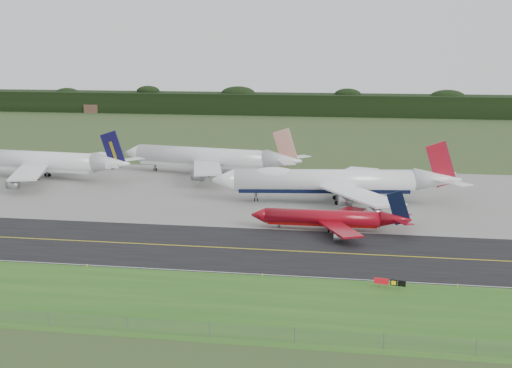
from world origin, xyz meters
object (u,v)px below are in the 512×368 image
(jet_navy_gold, at_px, (41,162))
(jet_ba_747, at_px, (333,181))
(jet_star_tail, at_px, (211,158))
(jet_red_737, at_px, (331,219))
(taxiway_sign, at_px, (390,282))

(jet_navy_gold, bearing_deg, jet_ba_747, -11.80)
(jet_star_tail, bearing_deg, jet_ba_747, -39.51)
(jet_red_737, bearing_deg, jet_navy_gold, 152.61)
(jet_ba_747, xyz_separation_m, jet_red_737, (1.43, -28.54, -2.89))
(taxiway_sign, bearing_deg, jet_red_737, 108.15)
(jet_navy_gold, height_order, taxiway_sign, jet_navy_gold)
(jet_red_737, height_order, taxiway_sign, jet_red_737)
(taxiway_sign, bearing_deg, jet_star_tail, 118.56)
(jet_star_tail, xyz_separation_m, taxiway_sign, (53.77, -98.79, -4.04))
(jet_star_tail, bearing_deg, jet_navy_gold, -163.94)
(jet_ba_747, distance_m, jet_navy_gold, 91.87)
(jet_star_tail, relative_size, taxiway_sign, 11.49)
(jet_ba_747, distance_m, jet_star_tail, 52.06)
(jet_navy_gold, relative_size, taxiway_sign, 11.60)
(jet_ba_747, relative_size, jet_star_tail, 1.08)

